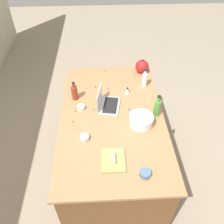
{
  "coord_description": "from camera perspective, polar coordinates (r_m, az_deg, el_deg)",
  "views": [
    {
      "loc": [
        -1.85,
        0.1,
        2.7
      ],
      "look_at": [
        0.0,
        0.0,
        0.95
      ],
      "focal_mm": 37.77,
      "sensor_mm": 36.0,
      "label": 1
    }
  ],
  "objects": [
    {
      "name": "mixing_bowl_large",
      "position": [
        2.47,
        7.11,
        -1.93
      ],
      "size": [
        0.26,
        0.26,
        0.11
      ],
      "color": "white",
      "rests_on": "island_counter"
    },
    {
      "name": "candy_7",
      "position": [
        2.65,
        -4.47,
        0.73
      ],
      "size": [
        0.02,
        0.02,
        0.02
      ],
      "primitive_type": "sphere",
      "color": "blue",
      "rests_on": "island_counter"
    },
    {
      "name": "kettle",
      "position": [
        3.23,
        7.27,
        10.85
      ],
      "size": [
        0.21,
        0.18,
        0.2
      ],
      "color": "maroon",
      "rests_on": "island_counter"
    },
    {
      "name": "bottle_soy",
      "position": [
        2.77,
        -9.05,
        4.72
      ],
      "size": [
        0.07,
        0.07,
        0.23
      ],
      "color": "maroon",
      "rests_on": "island_counter"
    },
    {
      "name": "candy_3",
      "position": [
        2.54,
        -9.62,
        -2.24
      ],
      "size": [
        0.02,
        0.02,
        0.02
      ],
      "primitive_type": "sphere",
      "color": "orange",
      "rests_on": "island_counter"
    },
    {
      "name": "ramekin_wide",
      "position": [
        2.11,
        8.05,
        -14.52
      ],
      "size": [
        0.1,
        0.1,
        0.05
      ],
      "primitive_type": "cylinder",
      "color": "slate",
      "rests_on": "island_counter"
    },
    {
      "name": "candy_2",
      "position": [
        2.93,
        -0.88,
        5.81
      ],
      "size": [
        0.02,
        0.02,
        0.02
      ],
      "primitive_type": "sphere",
      "color": "#CC3399",
      "rests_on": "island_counter"
    },
    {
      "name": "ground_plane",
      "position": [
        3.27,
        0.0,
        -12.17
      ],
      "size": [
        12.0,
        12.0,
        0.0
      ],
      "primitive_type": "plane",
      "color": "gray"
    },
    {
      "name": "candy_4",
      "position": [
        2.65,
        -8.89,
        0.19
      ],
      "size": [
        0.01,
        0.01,
        0.01
      ],
      "primitive_type": "sphere",
      "color": "red",
      "rests_on": "island_counter"
    },
    {
      "name": "ramekin_small",
      "position": [
        2.35,
        -6.68,
        -6.2
      ],
      "size": [
        0.09,
        0.09,
        0.05
      ],
      "primitive_type": "cylinder",
      "color": "beige",
      "rests_on": "island_counter"
    },
    {
      "name": "island_counter",
      "position": [
        2.91,
        0.0,
        -7.14
      ],
      "size": [
        1.93,
        1.13,
        0.9
      ],
      "color": "brown",
      "rests_on": "ground"
    },
    {
      "name": "candy_1",
      "position": [
        2.96,
        -4.05,
        6.11
      ],
      "size": [
        0.02,
        0.02,
        0.02
      ],
      "primitive_type": "sphere",
      "color": "red",
      "rests_on": "island_counter"
    },
    {
      "name": "cutting_board",
      "position": [
        2.19,
        0.27,
        -11.54
      ],
      "size": [
        0.26,
        0.22,
        0.02
      ],
      "primitive_type": "cube",
      "color": "tan",
      "rests_on": "island_counter"
    },
    {
      "name": "candy_0",
      "position": [
        2.65,
        4.16,
        0.74
      ],
      "size": [
        0.02,
        0.02,
        0.02
      ],
      "primitive_type": "sphere",
      "color": "blue",
      "rests_on": "island_counter"
    },
    {
      "name": "kitchen_timer",
      "position": [
        2.86,
        3.75,
        5.17
      ],
      "size": [
        0.07,
        0.07,
        0.08
      ],
      "color": "#B2B2B7",
      "rests_on": "island_counter"
    },
    {
      "name": "candy_6",
      "position": [
        2.79,
        -3.7,
        3.42
      ],
      "size": [
        0.02,
        0.02,
        0.02
      ],
      "primitive_type": "sphere",
      "color": "red",
      "rests_on": "island_counter"
    },
    {
      "name": "bottle_olive",
      "position": [
        2.56,
        10.86,
        1.04
      ],
      "size": [
        0.07,
        0.07,
        0.26
      ],
      "color": "#4C8C38",
      "rests_on": "island_counter"
    },
    {
      "name": "ramekin_medium",
      "position": [
        2.66,
        -7.5,
        1.12
      ],
      "size": [
        0.09,
        0.09,
        0.04
      ],
      "primitive_type": "cylinder",
      "color": "beige",
      "rests_on": "island_counter"
    },
    {
      "name": "laptop",
      "position": [
        2.66,
        -1.39,
        2.21
      ],
      "size": [
        0.34,
        0.28,
        0.22
      ],
      "color": "#B7B7BC",
      "rests_on": "island_counter"
    },
    {
      "name": "bottle_vinegar",
      "position": [
        2.96,
        7.91,
        7.82
      ],
      "size": [
        0.06,
        0.06,
        0.23
      ],
      "color": "white",
      "rests_on": "island_counter"
    },
    {
      "name": "butter_stick_left",
      "position": [
        2.16,
        0.27,
        -11.2
      ],
      "size": [
        0.11,
        0.04,
        0.04
      ],
      "primitive_type": "cube",
      "rotation": [
        0.0,
        0.0,
        -0.01
      ],
      "color": "#F4E58C",
      "rests_on": "cutting_board"
    },
    {
      "name": "candy_5",
      "position": [
        3.25,
        -1.66,
        9.93
      ],
      "size": [
        0.01,
        0.01,
        0.01
      ],
      "primitive_type": "sphere",
      "color": "red",
      "rests_on": "island_counter"
    }
  ]
}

